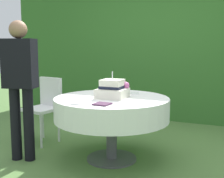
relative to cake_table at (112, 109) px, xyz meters
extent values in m
plane|color=#547A3D|center=(0.00, 0.00, -0.60)|extent=(20.00, 20.00, 0.00)
cube|color=#336628|center=(0.00, 2.31, 0.82)|extent=(6.03, 0.48, 2.85)
cylinder|color=#4C4C51|center=(0.00, 0.00, -0.59)|extent=(0.58, 0.58, 0.02)
cylinder|color=#4C4C51|center=(0.00, 0.00, -0.25)|extent=(0.12, 0.12, 0.71)
cylinder|color=olive|center=(0.00, 0.00, 0.11)|extent=(1.29, 1.29, 0.03)
cylinder|color=white|center=(0.00, 0.00, 0.00)|extent=(1.32, 1.32, 0.26)
cube|color=silver|center=(0.01, -0.01, 0.18)|extent=(0.33, 0.33, 0.11)
cube|color=silver|center=(0.01, -0.01, 0.29)|extent=(0.24, 0.24, 0.11)
cube|color=black|center=(0.01, -0.01, 0.25)|extent=(0.25, 0.25, 0.03)
sphere|color=#C6599E|center=(0.13, 0.11, 0.26)|extent=(0.09, 0.09, 0.09)
cylinder|color=silver|center=(0.01, -0.01, 0.39)|extent=(0.01, 0.01, 0.09)
cylinder|color=white|center=(-0.18, -0.49, 0.14)|extent=(0.13, 0.13, 0.01)
cylinder|color=white|center=(0.15, 0.35, 0.14)|extent=(0.12, 0.12, 0.01)
cube|color=#4C2D47|center=(0.08, -0.43, 0.14)|extent=(0.17, 0.17, 0.01)
cylinder|color=white|center=(-1.31, 0.05, -0.38)|extent=(0.03, 0.03, 0.45)
cylinder|color=white|center=(-1.00, -0.01, -0.38)|extent=(0.03, 0.03, 0.45)
cylinder|color=white|center=(-1.25, 0.37, -0.38)|extent=(0.03, 0.03, 0.45)
cylinder|color=white|center=(-0.93, 0.30, -0.38)|extent=(0.03, 0.03, 0.45)
cube|color=white|center=(-1.12, 0.18, -0.13)|extent=(0.47, 0.47, 0.04)
cube|color=white|center=(-1.09, 0.35, 0.09)|extent=(0.40, 0.12, 0.40)
cylinder|color=black|center=(-1.02, -0.44, -0.18)|extent=(0.12, 0.12, 0.85)
cylinder|color=black|center=(-0.87, -0.40, -0.18)|extent=(0.12, 0.12, 0.85)
cube|color=black|center=(-0.94, -0.42, 0.52)|extent=(0.40, 0.28, 0.55)
sphere|color=#8C664C|center=(-0.94, -0.42, 0.90)|extent=(0.20, 0.20, 0.20)
camera|label=1|loc=(1.33, -3.03, 0.70)|focal=47.09mm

